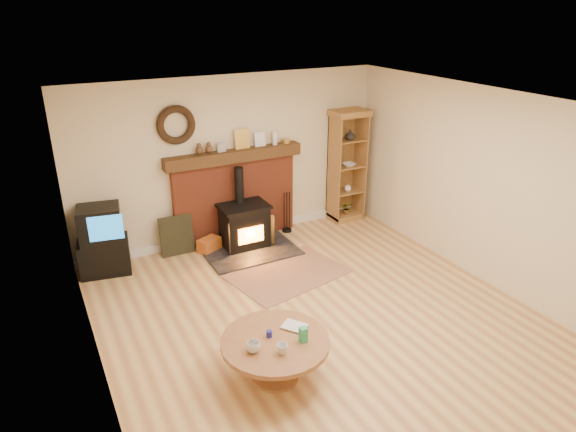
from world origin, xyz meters
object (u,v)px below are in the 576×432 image
tv_unit (103,241)px  coffee_table (275,347)px  wood_stove (245,227)px  curio_cabinet (346,166)px

tv_unit → coffee_table: (1.14, -3.14, -0.10)m
tv_unit → coffee_table: 3.34m
wood_stove → coffee_table: size_ratio=1.27×
wood_stove → coffee_table: (-0.93, -2.94, 0.04)m
wood_stove → curio_cabinet: 2.15m
curio_cabinet → coffee_table: curio_cabinet is taller
curio_cabinet → coffee_table: (-2.97, -3.22, -0.59)m
tv_unit → curio_cabinet: bearing=1.2°
tv_unit → curio_cabinet: size_ratio=0.52×
wood_stove → tv_unit: wood_stove is taller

